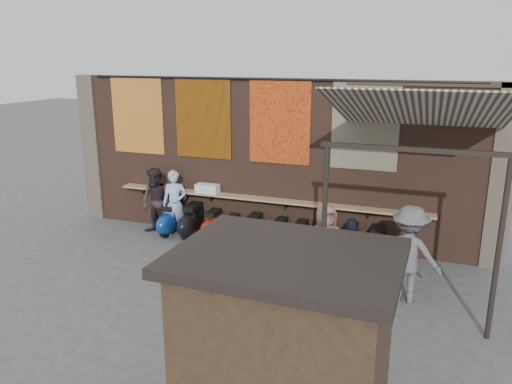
% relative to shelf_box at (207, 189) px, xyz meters
% --- Properties ---
extents(ground, '(70.00, 70.00, 0.00)m').
position_rel_shelf_box_xyz_m(ground, '(1.54, -2.30, -1.24)').
color(ground, '#474749').
rests_on(ground, ground).
extents(brick_wall, '(10.00, 0.40, 4.00)m').
position_rel_shelf_box_xyz_m(brick_wall, '(1.54, 0.40, 0.76)').
color(brick_wall, brown).
rests_on(brick_wall, ground).
extents(pier_left, '(0.50, 0.50, 4.00)m').
position_rel_shelf_box_xyz_m(pier_left, '(-3.66, 0.40, 0.76)').
color(pier_left, '#4C4238').
rests_on(pier_left, ground).
extents(pier_right, '(0.50, 0.50, 4.00)m').
position_rel_shelf_box_xyz_m(pier_right, '(6.74, 0.40, 0.76)').
color(pier_right, '#4C4238').
rests_on(pier_right, ground).
extents(eating_counter, '(8.00, 0.32, 0.05)m').
position_rel_shelf_box_xyz_m(eating_counter, '(1.54, 0.03, -0.14)').
color(eating_counter, '#9E7A51').
rests_on(eating_counter, brick_wall).
extents(shelf_box, '(0.59, 0.29, 0.23)m').
position_rel_shelf_box_xyz_m(shelf_box, '(0.00, 0.00, 0.00)').
color(shelf_box, white).
rests_on(shelf_box, eating_counter).
extents(tapestry_redgold, '(1.50, 0.02, 2.00)m').
position_rel_shelf_box_xyz_m(tapestry_redgold, '(-2.06, 0.18, 1.76)').
color(tapestry_redgold, maroon).
rests_on(tapestry_redgold, brick_wall).
extents(tapestry_sun, '(1.50, 0.02, 2.00)m').
position_rel_shelf_box_xyz_m(tapestry_sun, '(-0.16, 0.18, 1.76)').
color(tapestry_sun, '#BC610B').
rests_on(tapestry_sun, brick_wall).
extents(tapestry_orange, '(1.50, 0.02, 2.00)m').
position_rel_shelf_box_xyz_m(tapestry_orange, '(1.84, 0.18, 1.76)').
color(tapestry_orange, '#D4521A').
rests_on(tapestry_orange, brick_wall).
extents(tapestry_multi, '(1.50, 0.02, 2.00)m').
position_rel_shelf_box_xyz_m(tapestry_multi, '(3.84, 0.18, 1.76)').
color(tapestry_multi, teal).
rests_on(tapestry_multi, brick_wall).
extents(hang_rail, '(9.50, 0.06, 0.06)m').
position_rel_shelf_box_xyz_m(hang_rail, '(1.54, 0.17, 2.74)').
color(hang_rail, black).
rests_on(hang_rail, brick_wall).
extents(scooter_stool_0, '(0.37, 0.83, 0.79)m').
position_rel_shelf_box_xyz_m(scooter_stool_0, '(-0.95, -0.31, -0.85)').
color(scooter_stool_0, '#0D3A93').
rests_on(scooter_stool_0, ground).
extents(scooter_stool_1, '(0.40, 0.89, 0.84)m').
position_rel_shelf_box_xyz_m(scooter_stool_1, '(-0.35, -0.27, -0.82)').
color(scooter_stool_1, black).
rests_on(scooter_stool_1, ground).
extents(scooter_stool_2, '(0.35, 0.78, 0.74)m').
position_rel_shelf_box_xyz_m(scooter_stool_2, '(0.23, -0.27, -0.87)').
color(scooter_stool_2, maroon).
rests_on(scooter_stool_2, ground).
extents(scooter_stool_3, '(0.32, 0.71, 0.67)m').
position_rel_shelf_box_xyz_m(scooter_stool_3, '(0.76, -0.28, -0.90)').
color(scooter_stool_3, navy).
rests_on(scooter_stool_3, ground).
extents(scooter_stool_4, '(0.36, 0.80, 0.76)m').
position_rel_shelf_box_xyz_m(scooter_stool_4, '(1.35, -0.30, -0.86)').
color(scooter_stool_4, '#0F4C1D').
rests_on(scooter_stool_4, ground).
extents(scooter_stool_5, '(0.34, 0.75, 0.71)m').
position_rel_shelf_box_xyz_m(scooter_stool_5, '(2.02, -0.26, -0.88)').
color(scooter_stool_5, '#1B6F4E').
rests_on(scooter_stool_5, ground).
extents(scooter_stool_6, '(0.34, 0.75, 0.72)m').
position_rel_shelf_box_xyz_m(scooter_stool_6, '(2.54, -0.28, -0.88)').
color(scooter_stool_6, navy).
rests_on(scooter_stool_6, ground).
extents(scooter_stool_7, '(0.36, 0.79, 0.75)m').
position_rel_shelf_box_xyz_m(scooter_stool_7, '(3.16, -0.28, -0.86)').
color(scooter_stool_7, '#131C48').
rests_on(scooter_stool_7, ground).
extents(scooter_stool_8, '(0.38, 0.84, 0.79)m').
position_rel_shelf_box_xyz_m(scooter_stool_8, '(3.71, -0.33, -0.84)').
color(scooter_stool_8, '#AC0D1C').
rests_on(scooter_stool_8, ground).
extents(scooter_stool_9, '(0.37, 0.83, 0.79)m').
position_rel_shelf_box_xyz_m(scooter_stool_9, '(4.31, -0.30, -0.85)').
color(scooter_stool_9, black).
rests_on(scooter_stool_9, ground).
extents(diner_left, '(0.73, 0.61, 1.71)m').
position_rel_shelf_box_xyz_m(diner_left, '(-0.79, -0.30, -0.39)').
color(diner_left, '#9FB7E8').
rests_on(diner_left, ground).
extents(diner_right, '(0.97, 0.83, 1.76)m').
position_rel_shelf_box_xyz_m(diner_right, '(-1.25, -0.44, -0.36)').
color(diner_right, '#292024').
rests_on(diner_right, ground).
extents(shopper_navy, '(0.97, 0.81, 1.55)m').
position_rel_shelf_box_xyz_m(shopper_navy, '(4.01, -2.06, -0.47)').
color(shopper_navy, black).
rests_on(shopper_navy, ground).
extents(shopper_grey, '(1.31, 0.87, 1.88)m').
position_rel_shelf_box_xyz_m(shopper_grey, '(5.07, -1.98, -0.30)').
color(shopper_grey, '#5E5E63').
rests_on(shopper_grey, ground).
extents(shopper_tan, '(0.96, 0.90, 1.64)m').
position_rel_shelf_box_xyz_m(shopper_tan, '(3.43, -1.69, -0.42)').
color(shopper_tan, '#9A6D62').
rests_on(shopper_tan, ground).
extents(market_stall, '(2.21, 1.68, 2.36)m').
position_rel_shelf_box_xyz_m(market_stall, '(3.95, -6.27, -0.06)').
color(market_stall, black).
rests_on(market_stall, ground).
extents(stall_roof, '(2.48, 1.93, 0.12)m').
position_rel_shelf_box_xyz_m(stall_roof, '(3.95, -6.27, 1.18)').
color(stall_roof, black).
rests_on(stall_roof, market_stall).
extents(stall_sign, '(1.20, 0.07, 0.50)m').
position_rel_shelf_box_xyz_m(stall_sign, '(3.97, -5.43, 0.47)').
color(stall_sign, gold).
rests_on(stall_sign, market_stall).
extents(stall_shelf, '(1.81, 0.14, 0.06)m').
position_rel_shelf_box_xyz_m(stall_shelf, '(3.97, -5.43, -0.38)').
color(stall_shelf, '#473321').
rests_on(stall_shelf, market_stall).
extents(awning_canvas, '(3.20, 3.28, 0.97)m').
position_rel_shelf_box_xyz_m(awning_canvas, '(5.04, -1.40, 2.31)').
color(awning_canvas, beige).
rests_on(awning_canvas, brick_wall).
extents(awning_ledger, '(3.30, 0.08, 0.12)m').
position_rel_shelf_box_xyz_m(awning_ledger, '(5.04, 0.19, 2.71)').
color(awning_ledger, '#33261C').
rests_on(awning_ledger, brick_wall).
extents(awning_header, '(3.00, 0.08, 0.08)m').
position_rel_shelf_box_xyz_m(awning_header, '(5.04, -2.90, 1.84)').
color(awning_header, black).
rests_on(awning_header, awning_post_left).
extents(awning_post_left, '(0.09, 0.09, 3.10)m').
position_rel_shelf_box_xyz_m(awning_post_left, '(3.64, -2.90, 0.31)').
color(awning_post_left, black).
rests_on(awning_post_left, ground).
extents(awning_post_right, '(0.09, 0.09, 3.10)m').
position_rel_shelf_box_xyz_m(awning_post_right, '(6.44, -2.90, 0.31)').
color(awning_post_right, black).
rests_on(awning_post_right, ground).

